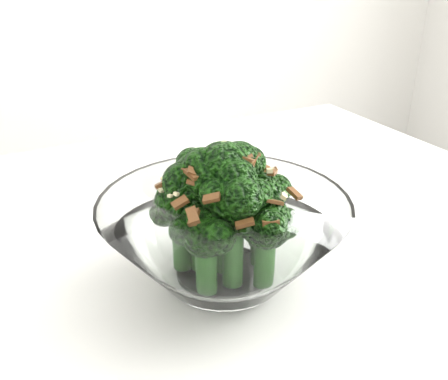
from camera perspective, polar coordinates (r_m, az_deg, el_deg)
name	(u,v)px	position (r m, az deg, el deg)	size (l,w,h in m)	color
table	(70,367)	(0.51, -17.23, -18.73)	(1.31, 0.98, 0.75)	white
broccoli_dish	(224,230)	(0.44, 0.05, -4.58)	(0.22, 0.22, 0.14)	white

